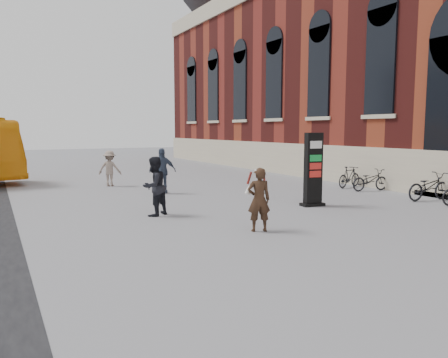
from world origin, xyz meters
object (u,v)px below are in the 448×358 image
pedestrian_b (110,168)px  pedestrian_c (162,171)px  woman (259,199)px  bike_6 (370,180)px  bike_7 (349,177)px  bike_4 (429,186)px  pedestrian_a (154,186)px  info_pylon (313,170)px

pedestrian_b → pedestrian_c: (1.34, -3.29, 0.11)m
woman → pedestrian_c: 7.45m
bike_6 → bike_7: (0.00, 1.22, 0.02)m
woman → pedestrian_b: size_ratio=1.01×
bike_6 → woman: bearing=123.7°
bike_4 → bike_7: size_ratio=1.23×
pedestrian_c → bike_7: bearing=-171.0°
bike_4 → bike_7: (0.00, 4.03, -0.04)m
woman → pedestrian_a: size_ratio=0.92×
woman → info_pylon: bearing=-129.3°
info_pylon → bike_6: (4.52, 1.73, -0.78)m
pedestrian_c → bike_7: pedestrian_c is taller
pedestrian_b → bike_6: pedestrian_b is taller
bike_7 → woman: bearing=109.8°
pedestrian_b → bike_6: bearing=176.2°
pedestrian_c → pedestrian_a: bearing=91.4°
pedestrian_c → bike_6: 8.74m
bike_7 → bike_4: bearing=167.2°
pedestrian_b → bike_4: bearing=166.4°
info_pylon → pedestrian_c: 6.25m
pedestrian_b → woman: bearing=128.4°
bike_4 → info_pylon: bearing=81.1°
pedestrian_c → bike_6: pedestrian_c is taller
bike_7 → pedestrian_a: bearing=88.9°
info_pylon → bike_4: size_ratio=1.27×
woman → pedestrian_a: bearing=-43.3°
pedestrian_c → info_pylon: bearing=148.5°
pedestrian_b → bike_4: 13.37m
info_pylon → pedestrian_a: info_pylon is taller
pedestrian_c → bike_4: 10.18m
bike_4 → bike_6: (0.00, 2.81, -0.05)m
info_pylon → pedestrian_a: (-5.32, 0.91, -0.35)m
info_pylon → pedestrian_a: size_ratio=1.39×
info_pylon → woman: (-3.63, -2.27, -0.40)m
woman → pedestrian_b: woman is taller
bike_6 → bike_7: size_ratio=1.10×
info_pylon → pedestrian_c: info_pylon is taller
pedestrian_a → pedestrian_b: pedestrian_a is taller
info_pylon → pedestrian_b: bearing=126.3°
info_pylon → bike_6: 4.91m
pedestrian_b → bike_6: 11.53m
pedestrian_b → bike_4: pedestrian_b is taller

